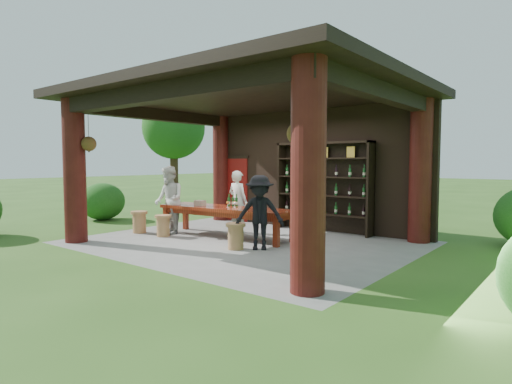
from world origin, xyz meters
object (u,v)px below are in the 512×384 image
Objects in this scene: stool_near_right at (236,235)px; stool_far_left at (139,221)px; tasting_table at (226,212)px; napkin_basket at (200,203)px; wine_shelf at (323,187)px; host at (238,202)px; guest_man at (260,213)px; guest_woman at (169,200)px; stool_near_left at (163,225)px.

stool_far_left is (-3.39, 0.03, 0.01)m from stool_near_right.
tasting_table is 14.21× the size of napkin_basket.
wine_shelf reaches higher than host.
guest_man is (3.81, 0.26, 0.49)m from stool_far_left.
guest_man reaches higher than tasting_table.
stool_far_left is (-2.22, -0.93, -0.33)m from tasting_table.
wine_shelf is 2.30m from host.
host reaches higher than stool_near_right.
tasting_table reaches higher than stool_far_left.
wine_shelf is 4.86× the size of stool_near_right.
guest_man is (1.59, -0.68, 0.16)m from tasting_table.
wine_shelf reaches higher than tasting_table.
stool_far_left is 0.35× the size of host.
stool_far_left reaches higher than stool_near_right.
stool_near_right is 0.35× the size of guest_man.
host is 0.93× the size of guest_woman.
napkin_basket reaches higher than tasting_table.
stool_near_right reaches higher than stool_near_left.
guest_man reaches higher than stool_far_left.
guest_man is 6.10× the size of napkin_basket.
stool_far_left is (-3.70, -3.16, -0.90)m from wine_shelf.
stool_near_left is at bearing 149.53° from guest_man.
wine_shelf is 1.54× the size of guest_woman.
stool_near_right is 0.34× the size of host.
tasting_table is 2.43m from stool_far_left.
wine_shelf is 4.95m from stool_far_left.
stool_far_left is at bearing 179.45° from stool_near_right.
guest_woman is 3.11m from guest_man.
stool_far_left is at bearing 149.04° from guest_man.
host is 2.33m from guest_man.
napkin_basket reaches higher than stool_near_right.
stool_near_left is 0.34× the size of guest_man.
host is at bearing 107.40° from guest_man.
stool_far_left is at bearing -157.23° from tasting_table.
stool_near_left is (-1.30, -0.90, -0.35)m from tasting_table.
guest_woman is at bearing 30.73° from stool_far_left.
guest_woman is at bearing -137.53° from wine_shelf.
stool_near_left is 0.31× the size of guest_woman.
stool_near_left is 0.74m from guest_woman.
stool_near_right is 0.98× the size of stool_far_left.
guest_woman is 6.79× the size of napkin_basket.
stool_near_left is (-2.78, -3.12, -0.91)m from wine_shelf.
guest_man is at bearing 3.85° from stool_far_left.
stool_near_right is 0.32× the size of guest_woman.
tasting_table is 6.86× the size of stool_near_left.
tasting_table is 0.81m from host.
host is at bearing 68.02° from guest_woman.
wine_shelf reaches higher than guest_woman.
wine_shelf is 2.73m from tasting_table.
tasting_table is 2.33× the size of guest_man.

